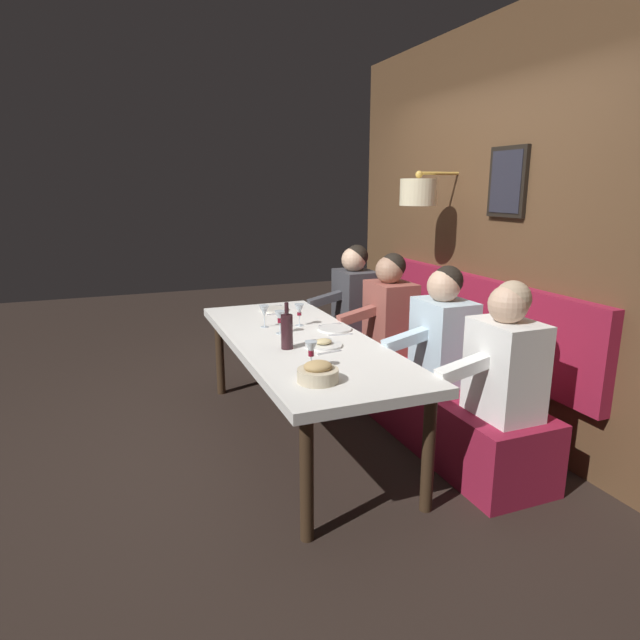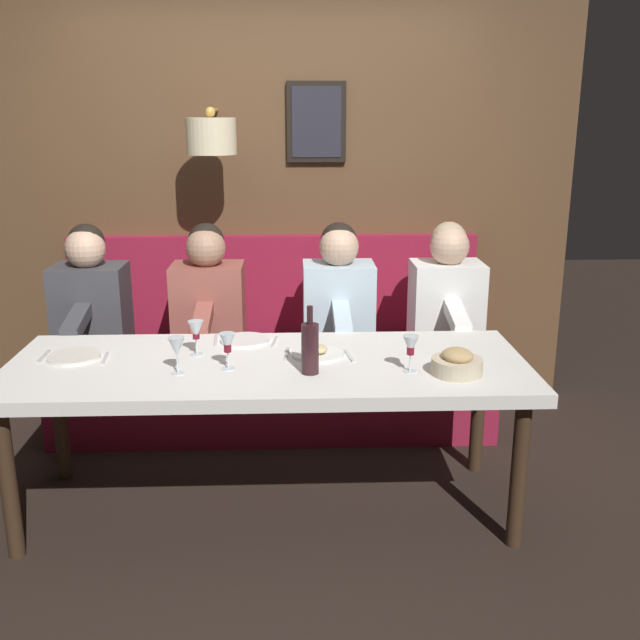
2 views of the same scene
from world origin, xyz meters
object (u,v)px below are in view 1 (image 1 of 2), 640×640
wine_glass_2 (311,350)px  wine_bottle (287,331)px  wine_glass_3 (299,310)px  diner_far (354,292)px  dining_table (300,348)px  wine_glass_0 (280,318)px  diner_near (443,329)px  bread_bowl (318,373)px  wine_glass_1 (264,312)px  diner_nearest (505,355)px  diner_middle (390,307)px

wine_glass_2 → wine_bottle: wine_bottle is taller
wine_glass_2 → wine_glass_3: same height
diner_far → wine_glass_3: diner_far is taller
dining_table → wine_glass_0: size_ratio=14.31×
diner_near → bread_bowl: (-1.07, -0.44, -0.03)m
wine_glass_1 → wine_bottle: wine_bottle is taller
dining_table → diner_near: (0.88, -0.38, 0.14)m
wine_glass_3 → wine_bottle: bearing=-117.1°
wine_glass_0 → wine_bottle: 0.36m
wine_glass_2 → wine_glass_3: size_ratio=1.00×
diner_nearest → wine_glass_1: bearing=126.6°
wine_glass_0 → wine_glass_1: bearing=103.8°
dining_table → wine_glass_1: wine_glass_1 is taller
dining_table → wine_bottle: wine_bottle is taller
diner_far → wine_glass_0: size_ratio=4.82×
bread_bowl → wine_glass_2: bearing=79.5°
diner_far → wine_glass_2: (-1.04, -1.64, 0.04)m
dining_table → wine_bottle: 0.30m
diner_near → diner_far: same height
dining_table → wine_glass_0: wine_glass_0 is taller
diner_nearest → diner_middle: size_ratio=1.00×
diner_near → wine_glass_0: 1.12m
diner_far → wine_glass_1: 1.21m
diner_near → diner_far: (0.00, 1.40, 0.00)m
dining_table → wine_glass_3: 0.39m
diner_middle → diner_far: same height
diner_far → bread_bowl: diner_far is taller
diner_middle → diner_far: (0.00, 0.66, 0.00)m
wine_glass_1 → diner_nearest: bearing=-53.4°
diner_middle → diner_far: 0.66m
wine_glass_1 → wine_glass_3: size_ratio=1.00×
wine_glass_0 → bread_bowl: 1.00m
diner_near → wine_glass_3: 1.05m
dining_table → diner_far: (0.88, 1.02, 0.14)m
bread_bowl → diner_nearest: bearing=-9.4°
diner_nearest → wine_glass_3: 1.54m
diner_nearest → diner_far: same height
diner_nearest → wine_glass_1: size_ratio=4.82×
diner_near → diner_middle: size_ratio=1.00×
diner_middle → wine_glass_3: diner_middle is taller
diner_nearest → diner_far: (0.00, 2.02, 0.00)m
wine_bottle → diner_nearest: bearing=-37.9°
diner_nearest → wine_bottle: 1.32m
diner_near → wine_glass_1: (-1.02, 0.76, 0.04)m
dining_table → bread_bowl: size_ratio=10.67×
diner_near → wine_glass_2: 1.07m
diner_far → wine_glass_2: diner_far is taller
dining_table → wine_glass_2: bearing=-104.0°
diner_nearest → bread_bowl: size_ratio=3.60×
bread_bowl → diner_far: bearing=59.7°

